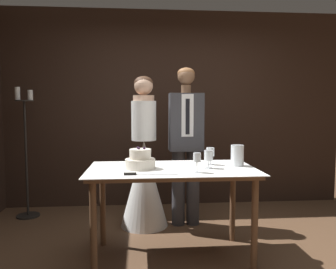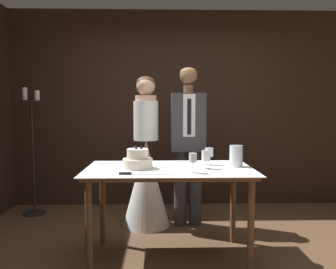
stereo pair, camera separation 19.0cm
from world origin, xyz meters
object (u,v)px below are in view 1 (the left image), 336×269
(wine_glass_far, at_px, (197,159))
(hurricane_candle, at_px, (237,156))
(cake_knife, at_px, (140,174))
(tiered_cake, at_px, (140,160))
(bride, at_px, (144,171))
(wine_glass_near, at_px, (210,153))
(cake_table, at_px, (172,178))
(wine_glass_middle, at_px, (209,156))
(candle_stand, at_px, (26,157))
(groom, at_px, (186,140))

(wine_glass_far, height_order, hurricane_candle, hurricane_candle)
(cake_knife, bearing_deg, tiered_cake, 90.03)
(hurricane_candle, xyz_separation_m, bride, (-0.85, 0.77, -0.28))
(bride, bearing_deg, wine_glass_near, -47.78)
(wine_glass_near, relative_size, hurricane_candle, 0.84)
(cake_table, xyz_separation_m, cake_knife, (-0.28, -0.28, 0.10))
(wine_glass_middle, relative_size, bride, 0.09)
(candle_stand, bearing_deg, wine_glass_far, -38.28)
(hurricane_candle, relative_size, bride, 0.11)
(wine_glass_middle, distance_m, wine_glass_far, 0.22)
(wine_glass_near, height_order, bride, bride)
(groom, bearing_deg, hurricane_candle, -64.01)
(wine_glass_far, distance_m, candle_stand, 2.41)
(wine_glass_middle, bearing_deg, tiered_cake, 176.45)
(wine_glass_near, relative_size, bride, 0.10)
(wine_glass_near, distance_m, candle_stand, 2.36)
(cake_knife, distance_m, groom, 1.24)
(cake_table, height_order, cake_knife, cake_knife)
(wine_glass_near, xyz_separation_m, hurricane_candle, (0.24, -0.09, -0.02))
(tiered_cake, xyz_separation_m, wine_glass_near, (0.66, 0.15, 0.04))
(tiered_cake, distance_m, candle_stand, 1.90)
(hurricane_candle, bearing_deg, wine_glass_near, 160.09)
(cake_table, bearing_deg, wine_glass_middle, -7.48)
(wine_glass_near, bearing_deg, cake_knife, -147.07)
(tiered_cake, distance_m, hurricane_candle, 0.90)
(hurricane_candle, xyz_separation_m, candle_stand, (-2.31, 1.21, -0.16))
(wine_glass_far, bearing_deg, wine_glass_near, 62.57)
(tiered_cake, height_order, groom, groom)
(wine_glass_near, xyz_separation_m, bride, (-0.62, 0.68, -0.30))
(cake_knife, distance_m, wine_glass_far, 0.48)
(cake_knife, relative_size, wine_glass_near, 2.67)
(tiered_cake, relative_size, wine_glass_far, 1.62)
(cake_knife, distance_m, wine_glass_middle, 0.66)
(cake_table, distance_m, tiered_cake, 0.33)
(groom, bearing_deg, wine_glass_far, -92.81)
(wine_glass_near, bearing_deg, wine_glass_middle, -106.66)
(cake_knife, xyz_separation_m, wine_glass_far, (0.47, 0.06, 0.11))
(wine_glass_near, distance_m, hurricane_candle, 0.25)
(hurricane_candle, bearing_deg, tiered_cake, -175.93)
(wine_glass_near, xyz_separation_m, groom, (-0.14, 0.68, 0.06))
(cake_knife, relative_size, hurricane_candle, 2.24)
(cake_table, relative_size, groom, 0.82)
(cake_table, height_order, wine_glass_far, wine_glass_far)
(wine_glass_middle, relative_size, groom, 0.09)
(tiered_cake, xyz_separation_m, wine_glass_middle, (0.60, -0.04, 0.04))
(wine_glass_near, relative_size, candle_stand, 0.10)
(candle_stand, bearing_deg, wine_glass_near, -28.38)
(groom, xyz_separation_m, candle_stand, (-1.93, 0.44, -0.24))
(bride, bearing_deg, groom, -0.07)
(hurricane_candle, relative_size, groom, 0.11)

